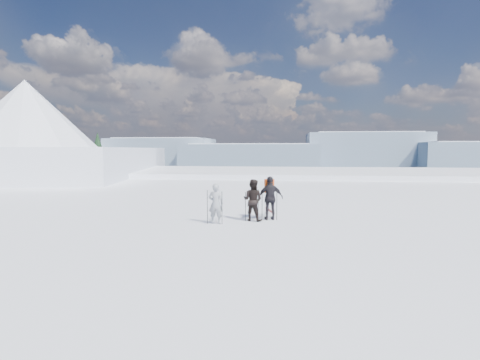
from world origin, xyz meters
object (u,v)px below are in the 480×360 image
Objects in this scene: skis_loose at (268,210)px; skier_grey at (216,204)px; skier_pack at (270,198)px; skier_dark at (253,200)px.

skier_grey is at bearing -119.77° from skis_loose.
skis_loose is at bearing -99.31° from skier_pack.
skier_dark is 0.98× the size of skis_loose.
skier_pack is at bearing -148.35° from skier_grey.
skier_grey is at bearing 13.41° from skier_pack.
skier_grey is 0.93× the size of skier_dark.
skier_dark is at bearing 8.66° from skier_pack.
skier_dark is 0.75m from skier_pack.
skier_dark is at bearing -101.65° from skis_loose.
skier_pack is at bearing -85.61° from skis_loose.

